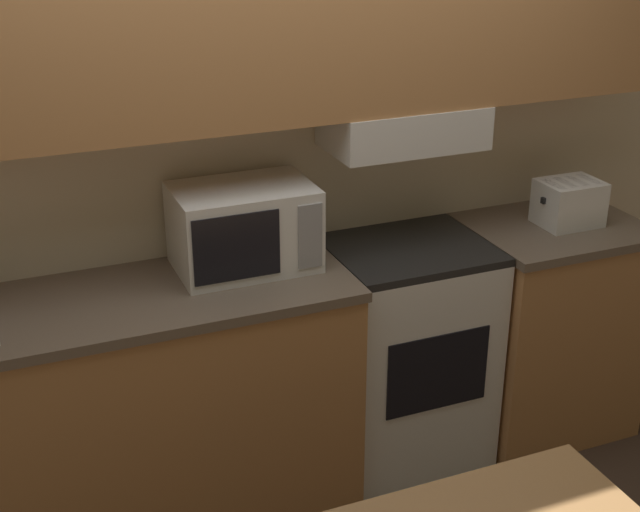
# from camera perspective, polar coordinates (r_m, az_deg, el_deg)

# --- Properties ---
(ground_plane) EXTENTS (16.00, 16.00, 0.00)m
(ground_plane) POSITION_cam_1_polar(r_m,az_deg,el_deg) (3.90, -3.73, -11.91)
(ground_plane) COLOR #3D2D23
(wall_back) EXTENTS (5.47, 0.38, 2.55)m
(wall_back) POSITION_cam_1_polar(r_m,az_deg,el_deg) (3.22, -3.85, 9.67)
(wall_back) COLOR beige
(wall_back) RESTS_ON ground_plane
(lower_counter_main) EXTENTS (1.77, 0.58, 0.93)m
(lower_counter_main) POSITION_cam_1_polar(r_m,az_deg,el_deg) (3.30, -13.37, -10.14)
(lower_counter_main) COLOR #B27A47
(lower_counter_main) RESTS_ON ground_plane
(lower_counter_right_stub) EXTENTS (0.70, 0.58, 0.93)m
(lower_counter_right_stub) POSITION_cam_1_polar(r_m,az_deg,el_deg) (3.94, 14.20, -4.34)
(lower_counter_right_stub) COLOR #B27A47
(lower_counter_right_stub) RESTS_ON ground_plane
(stove_range) EXTENTS (0.61, 0.52, 0.93)m
(stove_range) POSITION_cam_1_polar(r_m,az_deg,el_deg) (3.63, 5.49, -6.19)
(stove_range) COLOR silver
(stove_range) RESTS_ON ground_plane
(microwave) EXTENTS (0.49, 0.34, 0.30)m
(microwave) POSITION_cam_1_polar(r_m,az_deg,el_deg) (3.19, -4.91, 1.84)
(microwave) COLOR silver
(microwave) RESTS_ON lower_counter_main
(toaster) EXTENTS (0.25, 0.19, 0.18)m
(toaster) POSITION_cam_1_polar(r_m,az_deg,el_deg) (3.73, 15.64, 3.32)
(toaster) COLOR silver
(toaster) RESTS_ON lower_counter_right_stub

